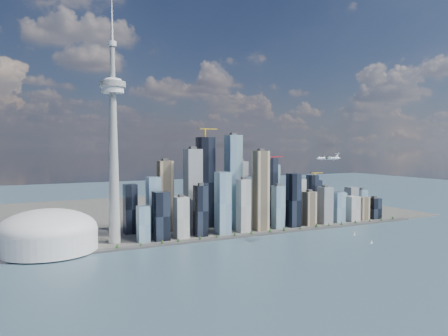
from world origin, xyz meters
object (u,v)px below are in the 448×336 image
needle_tower (113,139)px  airplane (328,158)px  sailboat_west (372,242)px  sailboat_east (354,234)px  dome_stadium (48,233)px

needle_tower → airplane: 482.46m
sailboat_west → sailboat_east: size_ratio=0.94×
dome_stadium → sailboat_west: dome_stadium is taller
sailboat_west → sailboat_east: 90.07m
airplane → sailboat_west: size_ratio=6.34×
sailboat_west → airplane: bearing=155.7°
airplane → sailboat_west: airplane is taller
sailboat_west → sailboat_east: (29.20, 85.20, 0.20)m
dome_stadium → airplane: (577.61, -188.45, 153.04)m
dome_stadium → sailboat_east: dome_stadium is taller
sailboat_east → sailboat_west: bearing=-98.9°
needle_tower → airplane: needle_tower is taller
airplane → sailboat_east: (110.94, 31.00, -189.26)m
dome_stadium → sailboat_east: (688.54, -157.46, -36.23)m
sailboat_west → sailboat_east: sailboat_east is taller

